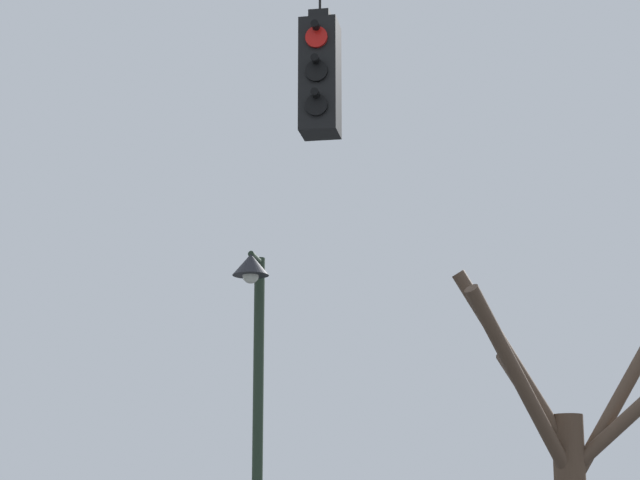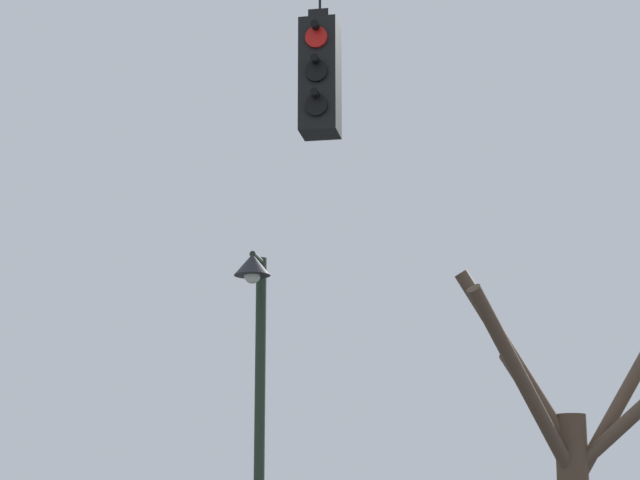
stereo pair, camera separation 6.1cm
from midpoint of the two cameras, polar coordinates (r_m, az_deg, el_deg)
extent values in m
cube|color=black|center=(11.32, 0.16, 7.41)|extent=(0.34, 0.34, 1.07)
cube|color=black|center=(11.54, 0.15, 10.12)|extent=(0.19, 0.19, 0.10)
cylinder|color=red|center=(11.27, -0.01, 9.26)|extent=(0.20, 0.03, 0.20)
cylinder|color=black|center=(11.26, -0.05, 9.77)|extent=(0.07, 0.12, 0.07)
cylinder|color=black|center=(11.15, -0.01, 7.74)|extent=(0.20, 0.03, 0.20)
cylinder|color=black|center=(11.14, -0.05, 8.26)|extent=(0.07, 0.12, 0.07)
cylinder|color=black|center=(11.04, -0.01, 6.19)|extent=(0.20, 0.03, 0.20)
cylinder|color=black|center=(11.03, -0.05, 6.71)|extent=(0.07, 0.12, 0.07)
cylinder|color=#233323|center=(13.99, -2.67, -10.57)|extent=(0.12, 0.12, 4.85)
cylinder|color=#233323|center=(14.09, -2.77, -0.84)|extent=(0.07, 0.45, 0.07)
cone|color=#232328|center=(13.85, -2.99, -1.13)|extent=(0.41, 0.41, 0.24)
sphere|color=silver|center=(13.83, -2.99, -1.63)|extent=(0.18, 0.18, 0.18)
cylinder|color=brown|center=(16.48, 9.44, -6.55)|extent=(1.39, 1.92, 2.40)
cylinder|color=brown|center=(17.09, 9.04, -5.51)|extent=(1.61, 0.80, 2.48)
cylinder|color=brown|center=(17.33, 14.06, -7.95)|extent=(1.68, 0.22, 1.50)
cylinder|color=brown|center=(17.93, 9.99, -7.39)|extent=(1.11, 1.46, 1.72)
cylinder|color=brown|center=(17.59, 13.59, -7.35)|extent=(1.54, 0.76, 2.30)
camera|label=1|loc=(0.03, -89.84, -0.04)|focal=70.00mm
camera|label=2|loc=(0.03, 90.16, 0.04)|focal=70.00mm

